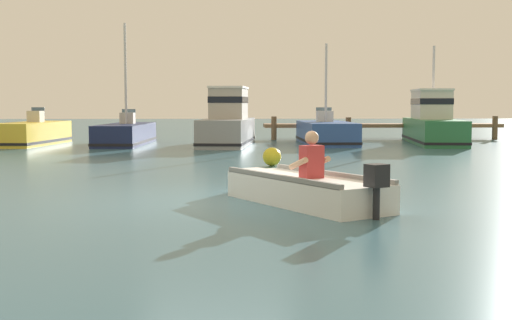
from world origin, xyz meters
TOP-DOWN VIEW (x-y plane):
  - ground_plane at (0.00, 0.00)m, footprint 120.00×120.00m
  - wooden_dock at (7.25, 19.05)m, footprint 10.79×1.64m
  - rowboat_with_person at (1.39, -0.43)m, footprint 2.49×3.45m
  - moored_boat_yellow at (-7.47, 15.39)m, footprint 2.08×4.79m
  - moored_boat_navy at (-3.83, 15.38)m, footprint 1.89×5.33m
  - moored_boat_grey at (0.19, 14.85)m, footprint 2.38×5.51m
  - moored_boat_blue at (4.15, 15.53)m, footprint 1.91×5.19m
  - moored_boat_green at (8.53, 15.68)m, footprint 2.51×6.50m
  - mooring_buoy at (1.33, 6.13)m, footprint 0.48×0.48m

SIDE VIEW (x-z plane):
  - ground_plane at x=0.00m, z-range 0.00..0.00m
  - mooring_buoy at x=1.33m, z-range 0.00..0.48m
  - rowboat_with_person at x=1.39m, z-range -0.34..0.85m
  - moored_boat_navy at x=-3.83m, z-range -1.98..2.78m
  - moored_boat_yellow at x=-7.47m, z-range -0.31..1.16m
  - moored_boat_blue at x=4.15m, z-range -1.58..2.44m
  - wooden_dock at x=7.25m, z-range 0.06..1.17m
  - moored_boat_green at x=8.53m, z-range -1.15..2.79m
  - moored_boat_grey at x=0.19m, z-range -0.29..1.99m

